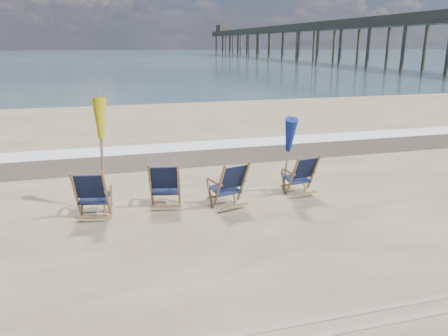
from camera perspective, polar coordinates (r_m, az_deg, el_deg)
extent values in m
plane|color=#38545D|center=(134.76, -15.19, 13.94)|extent=(400.00, 400.00, 0.00)
cube|color=silver|center=(15.61, -6.12, 2.77)|extent=(200.00, 1.40, 0.01)
cube|color=#42362A|center=(14.18, -5.07, 1.44)|extent=(200.00, 2.60, 0.00)
cylinder|color=olive|center=(9.64, -15.64, 1.45)|extent=(0.06, 0.06, 2.45)
cone|color=gold|center=(9.49, -15.98, 5.84)|extent=(0.30, 0.30, 0.85)
cylinder|color=#A5A5AD|center=(10.53, 8.24, 1.85)|extent=(0.06, 0.06, 2.01)
cone|color=navy|center=(10.41, 8.36, 4.69)|extent=(0.30, 0.30, 0.85)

